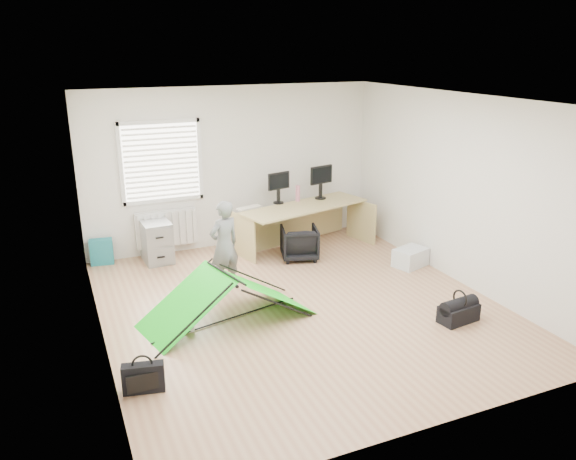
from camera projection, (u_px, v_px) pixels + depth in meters
name	position (u px, v px, depth m)	size (l,w,h in m)	color
ground	(300.00, 306.00, 7.49)	(5.50, 5.50, 0.00)	tan
back_wall	(233.00, 168.00, 9.47)	(5.00, 0.02, 2.70)	silver
window	(161.00, 162.00, 8.92)	(1.20, 0.06, 1.20)	silver
radiator	(167.00, 228.00, 9.23)	(1.00, 0.12, 0.60)	silver
desk	(305.00, 227.00, 9.49)	(2.24, 0.71, 0.76)	tan
filing_cabinet	(157.00, 241.00, 8.96)	(0.43, 0.57, 0.66)	gray
monitor_left	(278.00, 192.00, 9.45)	(0.41, 0.09, 0.39)	black
monitor_right	(321.00, 187.00, 9.74)	(0.45, 0.10, 0.43)	black
keyboard	(249.00, 207.00, 9.23)	(0.43, 0.15, 0.02)	beige
thermos	(298.00, 193.00, 9.61)	(0.08, 0.08, 0.27)	#C16C82
office_chair	(299.00, 243.00, 9.09)	(0.57, 0.59, 0.54)	black
person	(224.00, 245.00, 7.87)	(0.47, 0.31, 1.29)	slate
kite	(227.00, 297.00, 7.01)	(2.08, 0.91, 0.64)	#14DA1A
storage_crate	(410.00, 257.00, 8.82)	(0.51, 0.36, 0.29)	silver
tote_bag	(102.00, 252.00, 8.87)	(0.35, 0.15, 0.42)	#1D7882
laptop_bag	(143.00, 378.00, 5.60)	(0.41, 0.12, 0.31)	black
white_box	(190.00, 327.00, 6.83)	(0.09, 0.09, 0.09)	silver
duffel_bag	(458.00, 313.00, 7.05)	(0.51, 0.26, 0.22)	black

